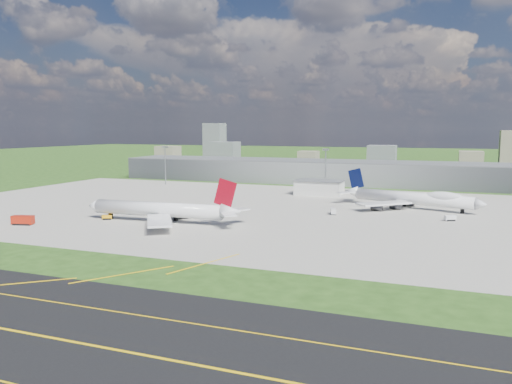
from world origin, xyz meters
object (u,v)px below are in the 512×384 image
(van_white_near, at_px, (333,212))
(van_white_far, at_px, (450,218))
(tug_yellow, at_px, (107,217))
(fire_truck, at_px, (23,220))
(airliner_blue_quad, at_px, (413,198))
(airliner_red_twin, at_px, (163,210))

(van_white_near, height_order, van_white_far, van_white_near)
(van_white_near, bearing_deg, tug_yellow, 102.95)
(fire_truck, height_order, van_white_near, fire_truck)
(airliner_blue_quad, distance_m, van_white_far, 32.87)
(airliner_red_twin, distance_m, fire_truck, 54.73)
(tug_yellow, distance_m, van_white_near, 96.97)
(tug_yellow, xyz_separation_m, van_white_far, (133.37, 47.32, 0.21))
(airliner_red_twin, bearing_deg, van_white_far, -160.82)
(airliner_blue_quad, bearing_deg, van_white_far, -41.89)
(airliner_red_twin, distance_m, van_white_near, 73.99)
(airliner_red_twin, distance_m, airliner_blue_quad, 116.76)
(fire_truck, relative_size, van_white_near, 1.62)
(airliner_red_twin, height_order, airliner_blue_quad, airliner_red_twin)
(van_white_far, bearing_deg, airliner_red_twin, 174.18)
(airliner_blue_quad, height_order, van_white_far, airliner_blue_quad)
(airliner_red_twin, relative_size, tug_yellow, 15.42)
(airliner_red_twin, height_order, van_white_near, airliner_red_twin)
(airliner_blue_quad, bearing_deg, airliner_red_twin, -123.97)
(van_white_near, bearing_deg, airliner_blue_quad, -62.61)
(airliner_blue_quad, height_order, fire_truck, airliner_blue_quad)
(airliner_blue_quad, xyz_separation_m, van_white_near, (-31.58, -29.31, -3.69))
(airliner_red_twin, bearing_deg, fire_truck, 23.40)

